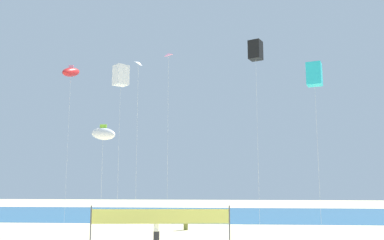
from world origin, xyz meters
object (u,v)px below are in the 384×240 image
(volleyball_net, at_px, (160,218))
(kite_white_inflatable, at_px, (103,134))
(kite_white_diamond, at_px, (139,67))
(kite_pink_diamond, at_px, (168,57))
(beachgoer_sage_shirt, at_px, (186,220))
(kite_white_box, at_px, (121,76))
(kite_cyan_box, at_px, (314,74))
(beachgoer_white_shirt, at_px, (157,229))
(kite_black_box, at_px, (256,50))
(kite_red_inflatable, at_px, (71,72))

(volleyball_net, xyz_separation_m, kite_white_inflatable, (-4.01, 0.57, 5.40))
(kite_white_diamond, xyz_separation_m, kite_pink_diamond, (2.29, -0.69, 0.47))
(beachgoer_sage_shirt, relative_size, kite_white_box, 0.12)
(kite_cyan_box, bearing_deg, kite_white_box, 158.56)
(kite_pink_diamond, distance_m, kite_cyan_box, 10.36)
(beachgoer_sage_shirt, relative_size, kite_cyan_box, 0.14)
(volleyball_net, relative_size, kite_white_inflatable, 1.14)
(beachgoer_white_shirt, bearing_deg, kite_black_box, -158.79)
(kite_pink_diamond, bearing_deg, beachgoer_sage_shirt, 79.82)
(kite_white_box, bearing_deg, beachgoer_white_shirt, -46.23)
(volleyball_net, xyz_separation_m, kite_white_diamond, (-2.19, 2.96, 10.70))
(kite_red_inflatable, height_order, kite_white_inflatable, kite_red_inflatable)
(volleyball_net, xyz_separation_m, kite_white_box, (-3.89, 4.35, 10.41))
(kite_white_inflatable, distance_m, kite_white_box, 6.28)
(beachgoer_white_shirt, relative_size, kite_white_diamond, 0.13)
(kite_white_diamond, bearing_deg, kite_white_box, 140.80)
(kite_black_box, relative_size, kite_white_diamond, 1.15)
(beachgoer_sage_shirt, height_order, kite_white_inflatable, kite_white_inflatable)
(beachgoer_sage_shirt, height_order, kite_cyan_box, kite_cyan_box)
(kite_white_inflatable, relative_size, kite_white_box, 0.60)
(kite_white_inflatable, height_order, kite_cyan_box, kite_cyan_box)
(kite_pink_diamond, distance_m, kite_white_inflatable, 7.29)
(kite_black_box, bearing_deg, beachgoer_sage_shirt, 157.53)
(volleyball_net, bearing_deg, kite_black_box, 36.39)
(kite_black_box, height_order, kite_pink_diamond, kite_black_box)
(volleyball_net, distance_m, kite_white_diamond, 11.32)
(kite_red_inflatable, bearing_deg, volleyball_net, -46.77)
(beachgoer_sage_shirt, xyz_separation_m, kite_white_inflatable, (-5.01, -6.69, 6.23))
(beachgoer_sage_shirt, distance_m, volleyball_net, 7.37)
(kite_pink_diamond, bearing_deg, kite_white_diamond, 163.37)
(beachgoer_white_shirt, xyz_separation_m, kite_red_inflatable, (-10.28, 10.65, 13.48))
(volleyball_net, relative_size, kite_white_box, 0.68)
(kite_white_box, bearing_deg, kite_pink_diamond, -27.40)
(beachgoer_white_shirt, relative_size, beachgoer_sage_shirt, 1.07)
(kite_white_diamond, xyz_separation_m, kite_white_box, (-1.70, 1.38, -0.29))
(kite_red_inflatable, xyz_separation_m, kite_white_box, (6.72, -6.94, -2.30))
(kite_white_box, bearing_deg, beachgoer_sage_shirt, 30.77)
(kite_black_box, height_order, kite_white_diamond, kite_black_box)
(kite_pink_diamond, distance_m, kite_white_box, 4.56)
(kite_pink_diamond, bearing_deg, beachgoer_white_shirt, -104.84)
(kite_pink_diamond, height_order, kite_white_inflatable, kite_pink_diamond)
(kite_red_inflatable, relative_size, kite_cyan_box, 1.35)
(beachgoer_sage_shirt, xyz_separation_m, kite_black_box, (5.67, -2.34, 13.23))
(kite_white_box, bearing_deg, kite_cyan_box, -21.44)
(kite_black_box, bearing_deg, kite_white_diamond, -167.60)
(kite_red_inflatable, distance_m, kite_white_inflatable, 14.55)
(beachgoer_white_shirt, distance_m, beachgoer_sage_shirt, 6.75)
(beachgoer_white_shirt, xyz_separation_m, volleyball_net, (0.33, -0.64, 0.77))
(kite_pink_diamond, xyz_separation_m, kite_red_inflatable, (-10.71, 9.01, 1.53))
(kite_white_box, bearing_deg, kite_white_inflatable, -91.85)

